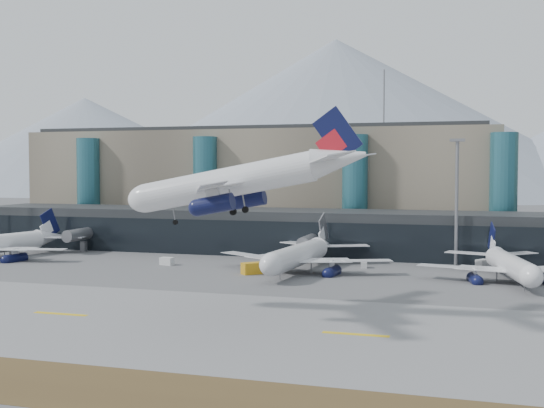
{
  "coord_description": "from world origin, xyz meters",
  "views": [
    {
      "loc": [
        32.95,
        -94.05,
        19.64
      ],
      "look_at": [
        -4.13,
        32.0,
        12.75
      ],
      "focal_mm": 45.0,
      "sensor_mm": 36.0,
      "label": 1
    }
  ],
  "objects": [
    {
      "name": "jet_parked_left",
      "position": [
        -65.18,
        32.42,
        4.38
      ],
      "size": [
        35.08,
        35.98,
        11.57
      ],
      "rotation": [
        0.0,
        0.0,
        1.35
      ],
      "color": "silver",
      "rests_on": "ground"
    },
    {
      "name": "hero_jet",
      "position": [
        4.71,
        -8.2,
        19.2
      ],
      "size": [
        34.25,
        35.49,
        11.43
      ],
      "rotation": [
        0.0,
        -0.19,
        -0.01
      ],
      "color": "silver",
      "rests_on": "ground"
    },
    {
      "name": "veh_g",
      "position": [
        12.68,
        39.22,
        0.61
      ],
      "size": [
        1.51,
        2.26,
        1.23
      ],
      "primitive_type": "cube",
      "rotation": [
        0.0,
        0.0,
        -1.43
      ],
      "color": "silver",
      "rests_on": "ground"
    },
    {
      "name": "jet_parked_mid",
      "position": [
        2.01,
        32.47,
        4.44
      ],
      "size": [
        36.3,
        35.93,
        11.74
      ],
      "rotation": [
        0.0,
        0.0,
        1.47
      ],
      "color": "silver",
      "rests_on": "ground"
    },
    {
      "name": "terminal_main",
      "position": [
        -25.0,
        90.0,
        15.44
      ],
      "size": [
        130.0,
        30.0,
        31.0
      ],
      "color": "gray",
      "rests_on": "ground"
    },
    {
      "name": "dirt_verge",
      "position": [
        0.0,
        -40.0,
        0.0
      ],
      "size": [
        400.0,
        14.0,
        0.03
      ],
      "primitive_type": "cube",
      "color": "#47351E",
      "rests_on": "ground"
    },
    {
      "name": "runway_markings",
      "position": [
        -0.0,
        -15.0,
        0.05
      ],
      "size": [
        128.0,
        1.0,
        0.02
      ],
      "color": "gold",
      "rests_on": "ground"
    },
    {
      "name": "mountain_ridge",
      "position": [
        15.97,
        380.0,
        45.74
      ],
      "size": [
        910.0,
        400.0,
        110.0
      ],
      "color": "gray",
      "rests_on": "ground"
    },
    {
      "name": "veh_a",
      "position": [
        -26.39,
        31.89,
        0.77
      ],
      "size": [
        3.0,
        2.05,
        1.55
      ],
      "primitive_type": "cube",
      "rotation": [
        0.0,
        0.0,
        -0.19
      ],
      "color": "silver",
      "rests_on": "ground"
    },
    {
      "name": "veh_f",
      "position": [
        -68.77,
        39.28,
        0.94
      ],
      "size": [
        3.51,
        3.74,
        1.88
      ],
      "primitive_type": "cube",
      "rotation": [
        0.0,
        0.0,
        2.26
      ],
      "color": "#4D4D52",
      "rests_on": "ground"
    },
    {
      "name": "veh_h",
      "position": [
        -6.03,
        25.47,
        1.07
      ],
      "size": [
        4.2,
        4.17,
        2.14
      ],
      "primitive_type": "cube",
      "rotation": [
        0.0,
        0.0,
        0.77
      ],
      "color": "#C28A16",
      "rests_on": "ground"
    },
    {
      "name": "veh_d",
      "position": [
        35.19,
        45.56,
        0.85
      ],
      "size": [
        2.98,
        3.37,
        1.7
      ],
      "primitive_type": "cube",
      "rotation": [
        0.0,
        0.0,
        0.99
      ],
      "color": "silver",
      "rests_on": "ground"
    },
    {
      "name": "teal_towers",
      "position": [
        -14.99,
        74.01,
        14.01
      ],
      "size": [
        116.4,
        19.4,
        46.0
      ],
      "color": "#275F6D",
      "rests_on": "ground"
    },
    {
      "name": "runway_strip",
      "position": [
        0.0,
        -15.0,
        0.02
      ],
      "size": [
        400.0,
        40.0,
        0.04
      ],
      "primitive_type": "cube",
      "color": "slate",
      "rests_on": "ground"
    },
    {
      "name": "concourse",
      "position": [
        -0.02,
        57.73,
        4.97
      ],
      "size": [
        170.0,
        27.0,
        10.0
      ],
      "color": "black",
      "rests_on": "ground"
    },
    {
      "name": "veh_b",
      "position": [
        -2.7,
        40.87,
        0.83
      ],
      "size": [
        2.92,
        3.36,
        1.65
      ],
      "primitive_type": "cube",
      "rotation": [
        0.0,
        0.0,
        1.07
      ],
      "color": "#C28A16",
      "rests_on": "ground"
    },
    {
      "name": "lightmast_mid",
      "position": [
        30.0,
        48.0,
        14.42
      ],
      "size": [
        3.0,
        1.2,
        25.6
      ],
      "color": "slate",
      "rests_on": "ground"
    },
    {
      "name": "ground",
      "position": [
        0.0,
        0.0,
        0.0
      ],
      "size": [
        900.0,
        900.0,
        0.0
      ],
      "primitive_type": "plane",
      "color": "#515154",
      "rests_on": "ground"
    },
    {
      "name": "jet_parked_right",
      "position": [
        38.98,
        31.73,
        3.99
      ],
      "size": [
        32.08,
        32.71,
        10.54
      ],
      "rotation": [
        0.0,
        0.0,
        1.77
      ],
      "color": "silver",
      "rests_on": "ground"
    }
  ]
}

